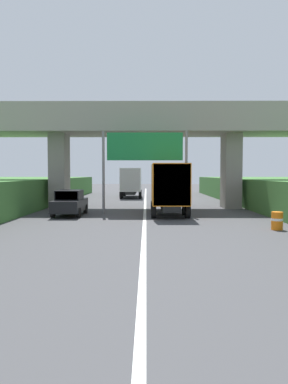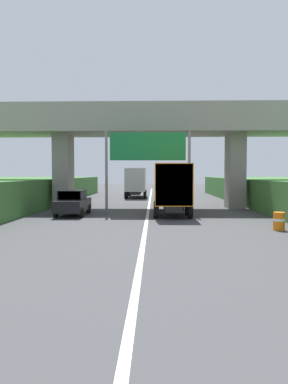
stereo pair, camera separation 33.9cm
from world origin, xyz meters
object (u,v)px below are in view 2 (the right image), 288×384
(construction_barrel_2, at_px, (279,221))
(car_black, at_px, (73,203))
(truck_orange, at_px, (171,186))
(truck_green, at_px, (136,181))
(overhead_highway_sign, at_px, (148,152))

(construction_barrel_2, bearing_deg, car_black, 152.68)
(truck_orange, distance_m, truck_green, 18.05)
(truck_green, bearing_deg, truck_orange, -79.46)
(construction_barrel_2, bearing_deg, truck_orange, 125.88)
(truck_orange, bearing_deg, truck_green, 100.54)
(truck_orange, bearing_deg, construction_barrel_2, -54.12)
(overhead_highway_sign, relative_size, construction_barrel_2, 6.53)
(overhead_highway_sign, xyz_separation_m, truck_green, (-1.67, 17.77, -2.33))
(truck_green, relative_size, construction_barrel_2, 8.11)
(truck_orange, bearing_deg, car_black, -172.31)
(overhead_highway_sign, xyz_separation_m, construction_barrel_2, (6.63, -6.88, -3.80))
(truck_orange, bearing_deg, overhead_highway_sign, -179.16)
(car_black, relative_size, construction_barrel_2, 4.56)
(overhead_highway_sign, distance_m, truck_orange, 2.84)
(truck_orange, height_order, construction_barrel_2, truck_orange)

